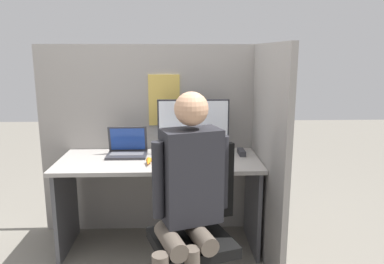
% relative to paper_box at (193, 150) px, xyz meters
% --- Properties ---
extents(cubicle_panel_back, '(2.06, 0.05, 1.62)m').
position_rel_paper_box_xyz_m(cubicle_panel_back, '(-0.27, 0.20, 0.04)').
color(cubicle_panel_back, gray).
rests_on(cubicle_panel_back, ground).
extents(cubicle_panel_right, '(0.04, 1.28, 1.62)m').
position_rel_paper_box_xyz_m(cubicle_panel_right, '(0.53, -0.21, 0.04)').
color(cubicle_panel_right, gray).
rests_on(cubicle_panel_right, ground).
extents(desk, '(1.56, 0.65, 0.74)m').
position_rel_paper_box_xyz_m(desk, '(-0.27, -0.15, -0.21)').
color(desk, '#9E9993').
rests_on(desk, ground).
extents(paper_box, '(0.34, 0.26, 0.06)m').
position_rel_paper_box_xyz_m(paper_box, '(0.00, 0.00, 0.00)').
color(paper_box, '#236BAD').
rests_on(paper_box, desk).
extents(monitor, '(0.58, 0.22, 0.38)m').
position_rel_paper_box_xyz_m(monitor, '(0.00, 0.00, 0.23)').
color(monitor, '#232328').
rests_on(monitor, paper_box).
extents(laptop, '(0.31, 0.22, 0.23)m').
position_rel_paper_box_xyz_m(laptop, '(-0.53, -0.04, 0.01)').
color(laptop, '#2D2D33').
rests_on(laptop, desk).
extents(mouse, '(0.06, 0.05, 0.03)m').
position_rel_paper_box_xyz_m(mouse, '(-0.26, -0.21, -0.02)').
color(mouse, black).
rests_on(mouse, desk).
extents(stapler, '(0.05, 0.15, 0.04)m').
position_rel_paper_box_xyz_m(stapler, '(0.39, -0.04, -0.01)').
color(stapler, '#2D2D33').
rests_on(stapler, desk).
extents(carrot_toy, '(0.05, 0.14, 0.05)m').
position_rel_paper_box_xyz_m(carrot_toy, '(-0.34, -0.30, -0.01)').
color(carrot_toy, orange).
rests_on(carrot_toy, desk).
extents(office_chair, '(0.59, 0.63, 0.96)m').
position_rel_paper_box_xyz_m(office_chair, '(-0.01, -0.75, -0.28)').
color(office_chair, black).
rests_on(office_chair, ground).
extents(person, '(0.46, 0.49, 1.34)m').
position_rel_paper_box_xyz_m(person, '(-0.06, -0.89, -0.00)').
color(person, brown).
rests_on(person, ground).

